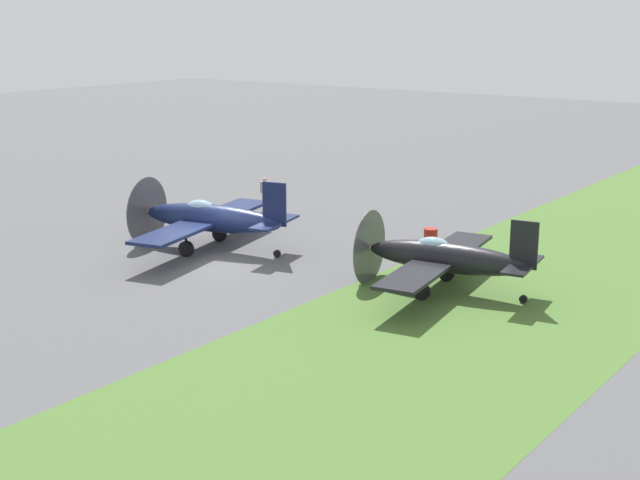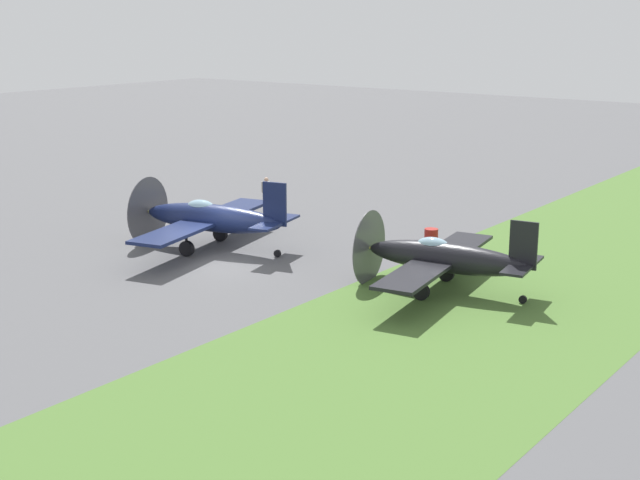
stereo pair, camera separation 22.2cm
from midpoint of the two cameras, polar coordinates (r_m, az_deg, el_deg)
name	(u,v)px [view 2 (the right image)]	position (r m, az deg, el deg)	size (l,w,h in m)	color
ground_plane	(216,264)	(36.68, -6.54, -1.54)	(160.00, 160.00, 0.00)	#515154
grass_verge	(467,320)	(30.22, 9.67, -5.12)	(120.00, 11.00, 0.01)	#476B2D
airplane_lead	(210,218)	(38.69, -6.94, 1.43)	(9.46, 7.57, 3.35)	#141E47
airplane_wingman	(443,257)	(32.82, 8.11, -1.11)	(8.82, 7.02, 3.12)	black
ground_crew_chief	(267,193)	(46.50, -3.33, 3.05)	(0.38, 0.63, 1.73)	#9E998E
fuel_drum	(431,239)	(39.01, 7.32, 0.08)	(0.60, 0.60, 0.90)	maroon
runway_marker_cone	(471,239)	(40.22, 9.84, 0.07)	(0.36, 0.36, 0.44)	orange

